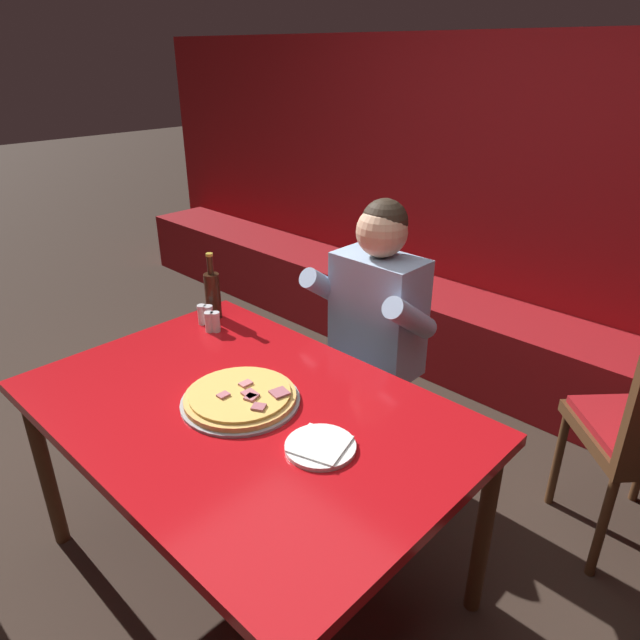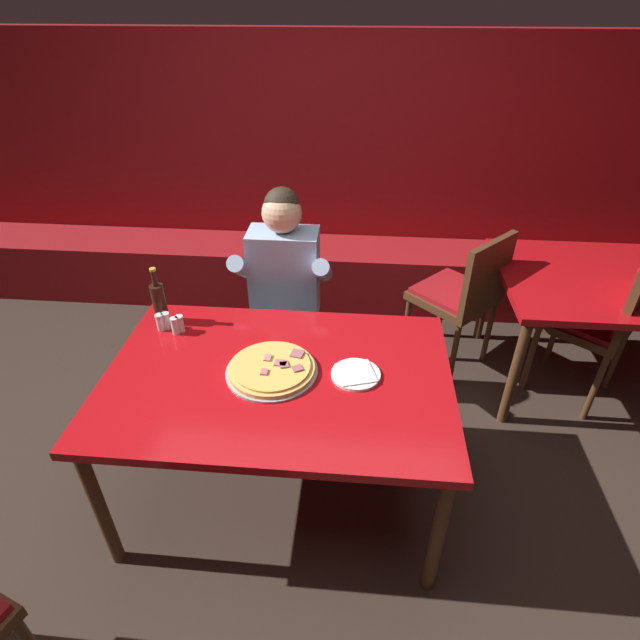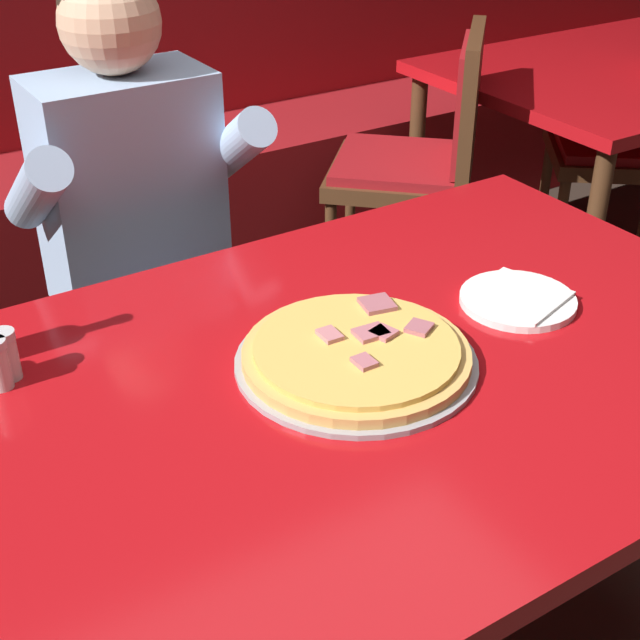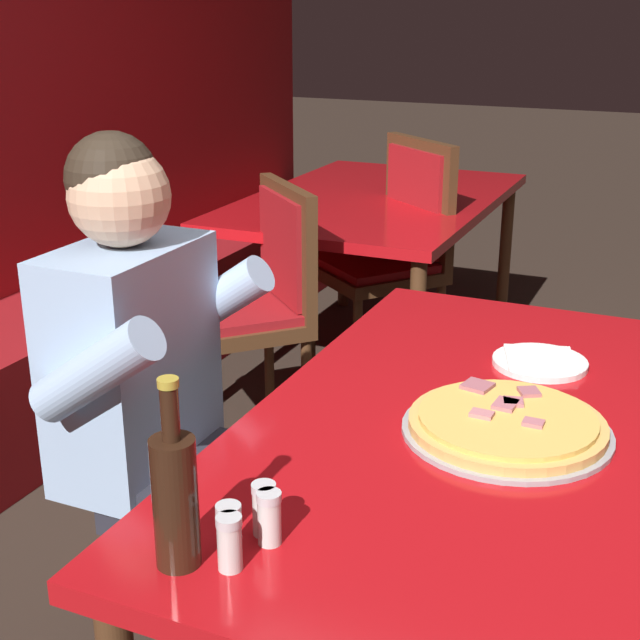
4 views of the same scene
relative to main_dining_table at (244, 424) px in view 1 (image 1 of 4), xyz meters
name	(u,v)px [view 1 (image 1 of 4)]	position (x,y,z in m)	size (l,w,h in m)	color
ground_plane	(254,570)	(0.00, 0.00, -0.68)	(24.00, 24.00, 0.00)	#33261E
booth_wall_panel	(544,217)	(0.00, 2.18, 0.27)	(6.80, 0.16, 1.90)	maroon
booth_bench	(499,350)	(0.00, 1.86, -0.45)	(6.46, 0.48, 0.46)	maroon
main_dining_table	(244,424)	(0.00, 0.00, 0.00)	(1.48, 1.00, 0.75)	#4C2D19
pizza	(241,397)	(-0.03, 0.01, 0.09)	(0.39, 0.39, 0.05)	#9E9EA3
plate_white_paper	(320,446)	(0.33, 0.02, 0.08)	(0.21, 0.21, 0.02)	white
beer_bottle	(213,294)	(-0.63, 0.35, 0.18)	(0.07, 0.07, 0.29)	black
shaker_black_pepper	(202,315)	(-0.61, 0.28, 0.11)	(0.04, 0.04, 0.09)	silver
shaker_red_pepper_flakes	(209,323)	(-0.53, 0.26, 0.11)	(0.04, 0.04, 0.09)	silver
shaker_parmesan	(209,316)	(-0.58, 0.29, 0.11)	(0.04, 0.04, 0.09)	silver
shaker_oregano	(216,323)	(-0.51, 0.27, 0.11)	(0.04, 0.04, 0.09)	silver
diner_seated_blue_shirt	(365,336)	(-0.09, 0.73, 0.03)	(0.53, 0.53, 1.27)	black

